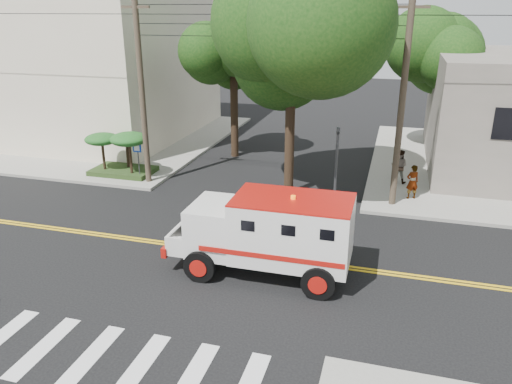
% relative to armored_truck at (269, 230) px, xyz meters
% --- Properties ---
extents(ground, '(100.00, 100.00, 0.00)m').
position_rel_armored_truck_xyz_m(ground, '(-2.49, 1.09, -1.57)').
color(ground, black).
rests_on(ground, ground).
extents(sidewalk_nw, '(17.00, 17.00, 0.15)m').
position_rel_armored_truck_xyz_m(sidewalk_nw, '(-15.99, 14.59, -1.49)').
color(sidewalk_nw, gray).
rests_on(sidewalk_nw, ground).
extents(building_left, '(16.00, 14.00, 10.00)m').
position_rel_armored_truck_xyz_m(building_left, '(-17.99, 16.09, 3.58)').
color(building_left, beige).
rests_on(building_left, sidewalk_nw).
extents(utility_pole_left, '(0.28, 0.28, 9.00)m').
position_rel_armored_truck_xyz_m(utility_pole_left, '(-8.09, 7.09, 2.93)').
color(utility_pole_left, '#382D23').
rests_on(utility_pole_left, ground).
extents(utility_pole_right, '(0.28, 0.28, 9.00)m').
position_rel_armored_truck_xyz_m(utility_pole_right, '(3.81, 7.29, 2.93)').
color(utility_pole_right, '#382D23').
rests_on(utility_pole_right, ground).
extents(tree_main, '(6.08, 5.70, 9.85)m').
position_rel_armored_truck_xyz_m(tree_main, '(-0.55, 7.30, 5.63)').
color(tree_main, black).
rests_on(tree_main, ground).
extents(tree_left, '(4.48, 4.20, 7.70)m').
position_rel_armored_truck_xyz_m(tree_left, '(-5.17, 12.88, 4.16)').
color(tree_left, black).
rests_on(tree_left, ground).
extents(tree_right, '(4.80, 4.50, 8.20)m').
position_rel_armored_truck_xyz_m(tree_right, '(6.36, 16.86, 4.53)').
color(tree_right, black).
rests_on(tree_right, ground).
extents(traffic_signal, '(0.15, 0.18, 3.60)m').
position_rel_armored_truck_xyz_m(traffic_signal, '(1.31, 6.69, 0.66)').
color(traffic_signal, '#3F3F42').
rests_on(traffic_signal, ground).
extents(accessibility_sign, '(0.45, 0.10, 2.02)m').
position_rel_armored_truck_xyz_m(accessibility_sign, '(-8.69, 7.27, -0.20)').
color(accessibility_sign, '#3F3F42').
rests_on(accessibility_sign, ground).
extents(palm_planter, '(3.52, 2.63, 2.36)m').
position_rel_armored_truck_xyz_m(palm_planter, '(-9.92, 7.72, 0.08)').
color(palm_planter, '#1E3314').
rests_on(palm_planter, sidewalk_nw).
extents(armored_truck, '(6.07, 2.50, 2.75)m').
position_rel_armored_truck_xyz_m(armored_truck, '(0.00, 0.00, 0.00)').
color(armored_truck, silver).
rests_on(armored_truck, ground).
extents(pedestrian_a, '(0.69, 0.60, 1.60)m').
position_rel_armored_truck_xyz_m(pedestrian_a, '(4.62, 8.18, -0.62)').
color(pedestrian_a, gray).
rests_on(pedestrian_a, sidewalk_ne).
extents(pedestrian_b, '(0.91, 0.77, 1.68)m').
position_rel_armored_truck_xyz_m(pedestrian_b, '(4.00, 10.34, -0.58)').
color(pedestrian_b, gray).
rests_on(pedestrian_b, sidewalk_ne).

